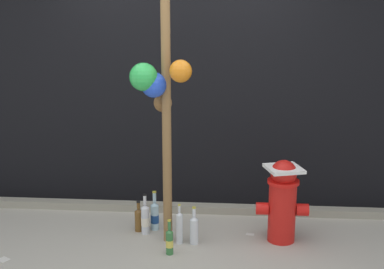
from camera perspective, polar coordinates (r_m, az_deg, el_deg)
name	(u,v)px	position (r m, az deg, el deg)	size (l,w,h in m)	color
ground_plane	(168,260)	(4.33, -2.76, -14.17)	(14.00, 14.00, 0.00)	#ADA899
building_wall	(183,29)	(5.25, -1.00, 12.03)	(10.00, 0.20, 3.74)	black
curb_strip	(181,208)	(5.27, -1.30, -8.40)	(8.00, 0.12, 0.08)	gray
memorial_post	(161,60)	(4.21, -3.62, 8.54)	(0.58, 0.43, 2.75)	olive
fire_hydrant	(283,199)	(4.58, 10.33, -7.30)	(0.47, 0.37, 0.76)	red
bottle_0	(139,219)	(4.83, -6.11, -9.58)	(0.08, 0.08, 0.30)	brown
bottle_1	(194,229)	(4.54, 0.24, -10.76)	(0.08, 0.08, 0.35)	silver
bottle_2	(145,219)	(4.75, -5.38, -9.60)	(0.08, 0.08, 0.39)	silver
bottle_3	(169,241)	(4.37, -2.65, -12.11)	(0.07, 0.07, 0.32)	#337038
bottle_4	(179,227)	(4.54, -1.44, -10.56)	(0.06, 0.06, 0.38)	silver
bottle_5	(155,215)	(4.84, -4.29, -9.22)	(0.08, 0.08, 0.39)	#B2DBEA
litter_2	(250,234)	(4.80, 6.66, -11.26)	(0.08, 0.04, 0.01)	silver
litter_3	(3,259)	(4.61, -20.79, -13.22)	(0.08, 0.09, 0.01)	silver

